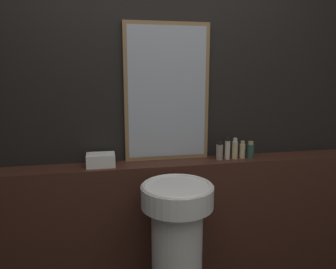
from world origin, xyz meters
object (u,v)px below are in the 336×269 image
object	(u,v)px
pedestal_sink	(177,247)
mirror	(167,93)
hand_soap_bottle	(250,150)
shampoo_bottle	(219,151)
towel_stack	(101,160)
lotion_bottle	(235,149)
conditioner_bottle	(227,149)
body_wash_bottle	(242,150)

from	to	relation	value
pedestal_sink	mirror	size ratio (longest dim) A/B	0.96
mirror	hand_soap_bottle	size ratio (longest dim) A/B	7.75
mirror	shampoo_bottle	bearing A→B (deg)	-13.67
towel_stack	lotion_bottle	xyz separation A→B (m)	(0.91, 0.00, 0.03)
mirror	shampoo_bottle	world-z (taller)	mirror
shampoo_bottle	conditioner_bottle	size ratio (longest dim) A/B	0.81
mirror	lotion_bottle	size ratio (longest dim) A/B	6.24
pedestal_sink	mirror	world-z (taller)	mirror
lotion_bottle	hand_soap_bottle	xyz separation A→B (m)	(0.12, 0.00, -0.01)
pedestal_sink	conditioner_bottle	size ratio (longest dim) A/B	5.65
towel_stack	conditioner_bottle	bearing A→B (deg)	0.00
shampoo_bottle	conditioner_bottle	bearing A→B (deg)	0.00
hand_soap_bottle	towel_stack	bearing A→B (deg)	180.00
body_wash_bottle	hand_soap_bottle	size ratio (longest dim) A/B	1.05
pedestal_sink	body_wash_bottle	world-z (taller)	body_wash_bottle
pedestal_sink	body_wash_bottle	xyz separation A→B (m)	(0.55, 0.36, 0.47)
shampoo_bottle	body_wash_bottle	size ratio (longest dim) A/B	1.02
hand_soap_bottle	pedestal_sink	bearing A→B (deg)	-149.30
body_wash_bottle	hand_soap_bottle	bearing A→B (deg)	0.00
pedestal_sink	towel_stack	world-z (taller)	towel_stack
lotion_bottle	body_wash_bottle	size ratio (longest dim) A/B	1.18
pedestal_sink	body_wash_bottle	size ratio (longest dim) A/B	7.11
pedestal_sink	towel_stack	xyz separation A→B (m)	(-0.42, 0.36, 0.45)
towel_stack	mirror	bearing A→B (deg)	10.70
pedestal_sink	conditioner_bottle	world-z (taller)	conditioner_bottle
lotion_bottle	hand_soap_bottle	world-z (taller)	lotion_bottle
lotion_bottle	hand_soap_bottle	distance (m)	0.12
mirror	conditioner_bottle	bearing A→B (deg)	-11.80
body_wash_bottle	hand_soap_bottle	world-z (taller)	body_wash_bottle
conditioner_bottle	lotion_bottle	xyz separation A→B (m)	(0.05, 0.00, -0.00)
mirror	lotion_bottle	xyz separation A→B (m)	(0.46, -0.09, -0.39)
mirror	hand_soap_bottle	distance (m)	0.71
lotion_bottle	conditioner_bottle	bearing A→B (deg)	180.00
lotion_bottle	shampoo_bottle	bearing A→B (deg)	-180.00
conditioner_bottle	lotion_bottle	world-z (taller)	conditioner_bottle
body_wash_bottle	shampoo_bottle	bearing A→B (deg)	-180.00
conditioner_bottle	body_wash_bottle	distance (m)	0.11
mirror	hand_soap_bottle	bearing A→B (deg)	-8.36
conditioner_bottle	towel_stack	bearing A→B (deg)	180.00
lotion_bottle	body_wash_bottle	bearing A→B (deg)	0.00
conditioner_bottle	lotion_bottle	size ratio (longest dim) A/B	1.06
towel_stack	shampoo_bottle	distance (m)	0.80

